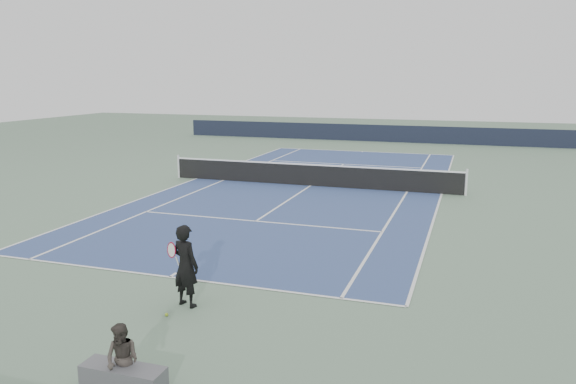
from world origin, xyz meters
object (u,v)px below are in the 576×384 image
(tennis_player, at_px, (185,266))
(tennis_ball, at_px, (167,315))
(spectator_bench, at_px, (123,369))
(tennis_net, at_px, (311,174))

(tennis_player, bearing_deg, tennis_ball, -101.67)
(tennis_player, xyz_separation_m, spectator_bench, (0.68, -3.19, -0.49))
(tennis_player, height_order, spectator_bench, tennis_player)
(tennis_ball, xyz_separation_m, spectator_bench, (0.80, -2.59, 0.34))
(tennis_player, height_order, tennis_ball, tennis_player)
(tennis_net, distance_m, tennis_ball, 13.87)
(tennis_net, xyz_separation_m, tennis_ball, (1.04, -13.82, -0.47))
(tennis_net, bearing_deg, spectator_bench, -83.59)
(tennis_player, relative_size, spectator_bench, 1.31)
(tennis_net, distance_m, tennis_player, 13.27)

